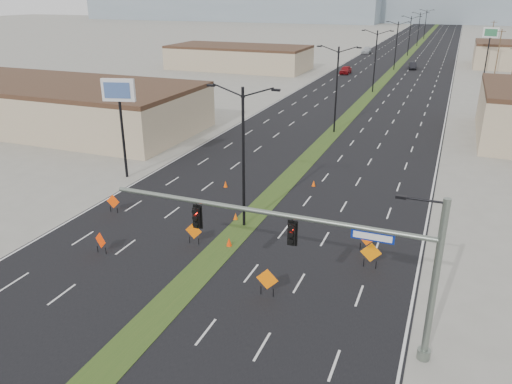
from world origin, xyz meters
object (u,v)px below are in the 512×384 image
at_px(streetlight_5, 419,28).
at_px(streetlight_6, 425,23).
at_px(car_mid, 412,66).
at_px(cone_0, 236,216).
at_px(streetlight_2, 375,59).
at_px(construction_sign_5, 371,253).
at_px(construction_sign_0, 113,202).
at_px(construction_sign_1, 101,241).
at_px(construction_sign_3, 267,280).
at_px(pole_sign_west, 119,98).
at_px(construction_sign_4, 367,237).
at_px(streetlight_0, 243,154).
at_px(streetlight_4, 410,35).
at_px(streetlight_1, 337,87).
at_px(cone_2, 314,183).
at_px(signal_mast, 330,249).
at_px(cone_3, 226,184).
at_px(cone_1, 229,242).
at_px(car_left, 346,70).
at_px(construction_sign_2, 194,232).
at_px(streetlight_3, 396,44).
at_px(pole_sign_east_far, 490,36).
at_px(car_far, 366,50).

relative_size(streetlight_5, streetlight_6, 1.00).
relative_size(car_mid, cone_0, 7.76).
height_order(streetlight_2, construction_sign_5, streetlight_2).
relative_size(construction_sign_0, construction_sign_1, 0.98).
bearing_deg(construction_sign_3, pole_sign_west, 141.85).
bearing_deg(construction_sign_4, construction_sign_0, -172.82).
relative_size(streetlight_0, streetlight_4, 1.00).
xyz_separation_m(car_mid, pole_sign_west, (-17.61, -81.24, 6.49)).
relative_size(streetlight_1, construction_sign_1, 6.79).
bearing_deg(construction_sign_3, streetlight_1, 94.90).
relative_size(car_mid, cone_2, 7.95).
xyz_separation_m(construction_sign_0, cone_2, (12.77, 11.03, -0.57)).
bearing_deg(streetlight_6, streetlight_2, -90.00).
bearing_deg(construction_sign_1, signal_mast, 9.73).
relative_size(car_mid, construction_sign_3, 2.60).
height_order(streetlight_6, cone_3, streetlight_6).
xyz_separation_m(streetlight_5, construction_sign_0, (-10.19, -141.55, -4.57)).
bearing_deg(streetlight_2, cone_1, -89.69).
height_order(car_left, construction_sign_1, car_left).
xyz_separation_m(streetlight_0, construction_sign_2, (-2.00, -3.88, -4.49)).
distance_m(streetlight_2, pole_sign_west, 52.40).
relative_size(streetlight_3, streetlight_6, 1.00).
bearing_deg(construction_sign_3, cone_1, 131.56).
relative_size(streetlight_0, streetlight_2, 1.00).
xyz_separation_m(streetlight_6, construction_sign_0, (-10.19, -169.55, -4.57)).
distance_m(construction_sign_2, pole_sign_west, 16.50).
relative_size(construction_sign_5, pole_sign_east_far, 0.19).
bearing_deg(streetlight_6, car_far, -101.73).
height_order(car_far, pole_sign_west, pole_sign_west).
xyz_separation_m(car_far, pole_sign_east_far, (29.43, -28.14, 6.66)).
xyz_separation_m(streetlight_4, construction_sign_5, (9.50, -114.69, -4.42)).
bearing_deg(car_mid, cone_3, -103.72).
relative_size(streetlight_5, construction_sign_4, 5.81).
bearing_deg(streetlight_1, streetlight_5, 90.00).
xyz_separation_m(streetlight_4, car_far, (-11.23, 1.90, -4.62)).
height_order(construction_sign_5, pole_sign_east_far, pole_sign_east_far).
bearing_deg(cone_2, construction_sign_2, -108.94).
bearing_deg(cone_1, construction_sign_0, 170.40).
bearing_deg(car_mid, construction_sign_0, -106.86).
bearing_deg(construction_sign_1, streetlight_2, 103.62).
distance_m(signal_mast, construction_sign_3, 5.83).
distance_m(signal_mast, streetlight_5, 150.25).
height_order(streetlight_3, construction_sign_4, streetlight_3).
bearing_deg(cone_3, construction_sign_1, -100.34).
distance_m(construction_sign_0, construction_sign_2, 8.51).
bearing_deg(construction_sign_2, construction_sign_4, 15.05).
distance_m(streetlight_1, pole_sign_east_far, 60.59).
height_order(streetlight_3, construction_sign_2, streetlight_3).
relative_size(streetlight_1, cone_0, 17.72).
bearing_deg(car_left, pole_sign_west, -94.25).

